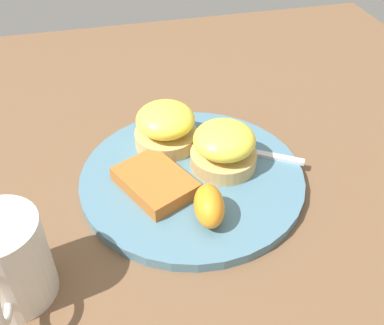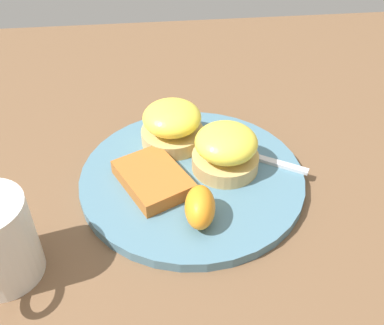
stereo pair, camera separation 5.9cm
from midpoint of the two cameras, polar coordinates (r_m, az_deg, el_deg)
name	(u,v)px [view 2 (the right image)]	position (r m, az deg, el deg)	size (l,w,h in m)	color
ground_plane	(192,182)	(0.61, 2.76, -2.56)	(1.10, 1.10, 0.00)	brown
plate	(192,178)	(0.61, 2.78, -2.08)	(0.30, 0.30, 0.01)	slate
sandwich_benedict_left	(226,150)	(0.60, 7.14, 1.52)	(0.09, 0.09, 0.06)	tan
sandwich_benedict_right	(172,125)	(0.64, 0.11, 4.73)	(0.09, 0.09, 0.06)	tan
hashbrown_patty	(153,178)	(0.58, -2.08, -2.16)	(0.10, 0.07, 0.02)	#AF6127
orange_wedge	(196,207)	(0.53, 3.76, -5.85)	(0.06, 0.04, 0.04)	orange
fork	(222,148)	(0.64, 6.47, 1.80)	(0.13, 0.20, 0.00)	silver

